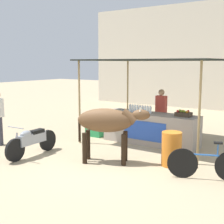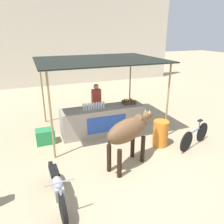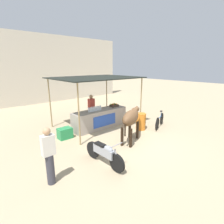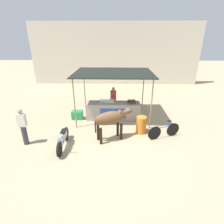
% 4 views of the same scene
% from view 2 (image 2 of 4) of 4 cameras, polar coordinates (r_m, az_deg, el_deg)
% --- Properties ---
extents(ground_plane, '(60.00, 60.00, 0.00)m').
position_cam_2_polar(ground_plane, '(6.33, 4.40, -13.27)').
color(ground_plane, tan).
extents(building_wall_far, '(16.00, 0.50, 5.69)m').
position_cam_2_polar(building_wall_far, '(15.49, -13.10, 17.48)').
color(building_wall_far, beige).
rests_on(building_wall_far, ground).
extents(stall_counter, '(3.00, 0.82, 0.96)m').
position_cam_2_polar(stall_counter, '(7.90, -2.34, -2.09)').
color(stall_counter, '#9E9389').
rests_on(stall_counter, ground).
extents(stall_awning, '(4.20, 3.20, 2.60)m').
position_cam_2_polar(stall_awning, '(7.66, -3.31, 12.86)').
color(stall_awning, black).
rests_on(stall_awning, ground).
extents(water_bottle_row, '(0.79, 0.07, 0.25)m').
position_cam_2_polar(water_bottle_row, '(7.55, -4.79, 1.60)').
color(water_bottle_row, silver).
rests_on(water_bottle_row, stall_counter).
extents(fruit_crate, '(0.44, 0.32, 0.18)m').
position_cam_2_polar(fruit_crate, '(8.13, 4.37, 2.67)').
color(fruit_crate, '#3F3326').
rests_on(fruit_crate, stall_counter).
extents(vendor_behind_counter, '(0.34, 0.22, 1.65)m').
position_cam_2_polar(vendor_behind_counter, '(8.45, -4.07, 2.05)').
color(vendor_behind_counter, '#383842').
rests_on(vendor_behind_counter, ground).
extents(cooler_box, '(0.60, 0.44, 0.48)m').
position_cam_2_polar(cooler_box, '(7.57, -17.00, -6.09)').
color(cooler_box, '#268C4C').
rests_on(cooler_box, ground).
extents(water_barrel, '(0.49, 0.49, 0.85)m').
position_cam_2_polar(water_barrel, '(7.19, 12.55, -5.47)').
color(water_barrel, orange).
rests_on(water_barrel, ground).
extents(cow, '(1.80, 1.10, 1.44)m').
position_cam_2_polar(cow, '(5.76, 4.38, -5.03)').
color(cow, brown).
rests_on(cow, ground).
extents(motorcycle_parked, '(0.55, 1.80, 0.90)m').
position_cam_2_polar(motorcycle_parked, '(5.03, -14.27, -18.01)').
color(motorcycle_parked, black).
rests_on(motorcycle_parked, ground).
extents(bicycle_leaning, '(1.56, 0.63, 0.85)m').
position_cam_2_polar(bicycle_leaning, '(7.49, 20.82, -5.93)').
color(bicycle_leaning, black).
rests_on(bicycle_leaning, ground).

